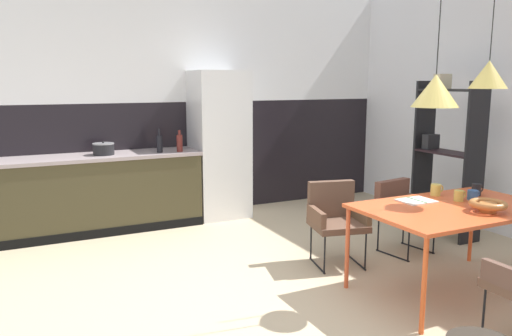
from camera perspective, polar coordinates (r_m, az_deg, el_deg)
ground_plane at (r=4.04m, az=6.29°, el=-15.51°), size 8.38×8.38×0.00m
back_wall_splashback_dark at (r=6.62m, az=-8.32°, el=1.15°), size 6.11×0.12×1.47m
back_wall_panel_upper at (r=6.56m, az=-8.65°, el=13.94°), size 6.11×0.12×1.47m
kitchen_counter at (r=6.04m, az=-20.38°, el=-2.98°), size 2.95×0.63×0.90m
refrigerator_column at (r=6.38m, az=-4.24°, el=2.69°), size 0.66×0.60×1.87m
dining_table at (r=4.36m, az=21.82°, el=-4.62°), size 1.55×0.95×0.73m
armchair_head_of_table at (r=5.30m, az=16.35°, el=-4.25°), size 0.55×0.54×0.72m
armchair_near_window at (r=4.83m, az=9.07°, el=-5.13°), size 0.57×0.57×0.78m
fruit_bowl at (r=4.25m, az=25.06°, el=-3.84°), size 0.28×0.28×0.09m
open_book at (r=4.41m, az=17.88°, el=-3.58°), size 0.28×0.24×0.02m
mug_wide_latte at (r=4.54m, az=22.26°, el=-2.95°), size 0.12×0.08×0.09m
mug_glass_clear at (r=4.63m, az=23.62°, el=-2.85°), size 0.13×0.09×0.08m
mug_white_ceramic at (r=4.82m, az=23.98°, el=-2.27°), size 0.13×0.08×0.11m
mug_dark_espresso at (r=4.69m, az=19.94°, el=-2.36°), size 0.13×0.09×0.10m
cooking_pot at (r=5.97m, az=-17.08°, el=2.11°), size 0.24×0.24×0.16m
bottle_wine_green at (r=6.03m, az=-8.76°, el=2.88°), size 0.07×0.07×0.26m
bottle_oil_tall at (r=6.00m, az=-11.00°, el=2.79°), size 0.07×0.07×0.28m
open_shelf_unit at (r=5.98m, az=20.97°, el=1.73°), size 0.30×0.77×1.81m
pendant_lamp_over_table_near at (r=4.00m, az=19.88°, el=8.35°), size 0.35×0.35×1.35m
pendant_lamp_over_table_far at (r=4.49m, az=25.12°, el=9.70°), size 0.30×0.30×1.22m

